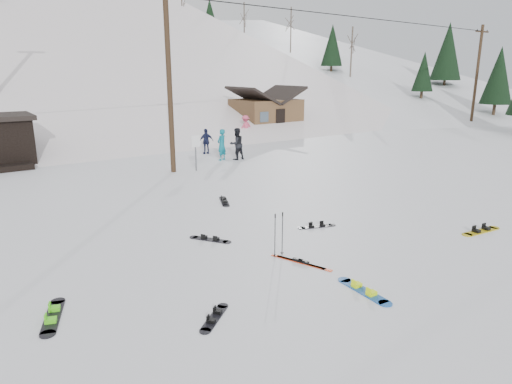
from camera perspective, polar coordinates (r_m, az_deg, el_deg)
ground at (r=11.66m, az=10.11°, el=-11.16°), size 200.00×200.00×0.00m
ski_slope at (r=65.09m, az=-26.54°, el=-1.78°), size 60.00×85.24×65.97m
ridge_right at (r=74.94m, az=3.91°, el=2.64°), size 45.66×93.98×54.59m
treeline_right at (r=65.96m, az=7.07°, el=10.54°), size 20.00×60.00×10.00m
utility_pole at (r=23.36m, az=-10.81°, el=13.78°), size 2.00×0.26×9.00m
utility_pole_right at (r=48.09m, az=25.89°, el=13.12°), size 2.00×0.26×9.00m
trail_sign at (r=23.76m, az=-7.55°, el=5.67°), size 0.50×0.09×1.85m
lift_hut at (r=28.65m, az=-29.30°, el=5.66°), size 3.40×4.10×2.75m
cabin at (r=38.74m, az=1.24°, el=9.72°), size 5.39×4.40×3.77m
hero_snowboard at (r=11.37m, az=13.32°, el=-11.90°), size 0.40×1.68×0.12m
hero_skis at (r=12.64m, az=5.61°, el=-8.70°), size 0.75×1.80×0.10m
ski_poles at (r=12.81m, az=2.85°, el=-5.28°), size 0.35×0.09×1.28m
board_scatter_a at (r=10.06m, az=-5.22°, el=-15.34°), size 1.05×0.91×0.09m
board_scatter_b at (r=14.25m, az=-5.75°, el=-5.89°), size 0.91×1.22×0.10m
board_scatter_c at (r=10.95m, az=-24.05°, el=-13.97°), size 0.78×1.62×0.12m
board_scatter_d at (r=15.45m, az=7.62°, el=-4.26°), size 1.30×0.60×0.10m
board_scatter_e at (r=16.59m, az=26.31°, el=-4.36°), size 1.70×0.44×0.12m
board_scatter_f at (r=18.22m, az=-3.99°, el=-1.15°), size 0.76×1.39×0.10m
skier_teal at (r=26.49m, az=-4.31°, el=5.91°), size 0.78×0.66×1.80m
skier_dark at (r=26.62m, az=-2.44°, el=6.03°), size 0.93×0.75×1.84m
skier_pink at (r=34.98m, az=-1.32°, el=8.14°), size 1.21×0.80×1.75m
skier_navy at (r=28.63m, az=-6.23°, el=6.32°), size 0.96×0.50×1.57m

